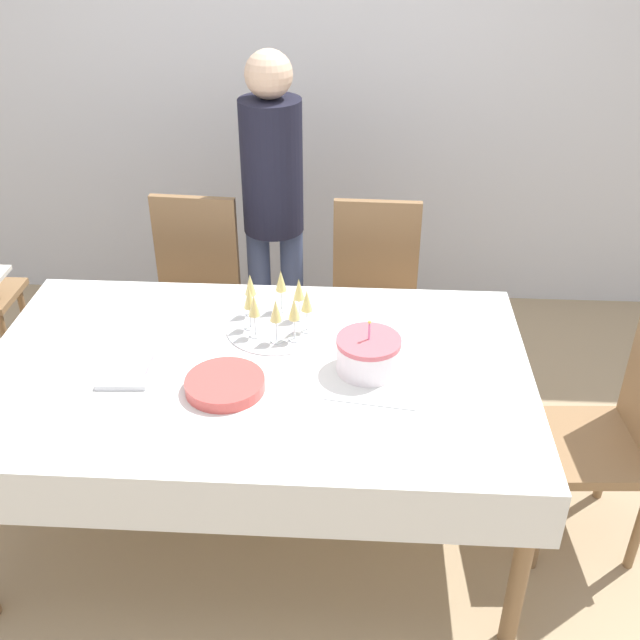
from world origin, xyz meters
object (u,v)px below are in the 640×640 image
object	(u,v)px
dining_chair_right_end	(614,427)
plate_stack_main	(225,384)
champagne_tray	(276,310)
person_standing	(273,192)
dining_chair_far_right	(374,296)
birthday_cake	(368,355)
dining_chair_far_left	(193,291)

from	to	relation	value
dining_chair_right_end	plate_stack_main	size ratio (longest dim) A/B	3.54
dining_chair_right_end	plate_stack_main	distance (m)	1.39
dining_chair_right_end	champagne_tray	bearing A→B (deg)	168.78
dining_chair_right_end	person_standing	distance (m)	1.76
dining_chair_right_end	dining_chair_far_right	bearing A→B (deg)	133.59
plate_stack_main	person_standing	size ratio (longest dim) A/B	0.17
plate_stack_main	birthday_cake	bearing A→B (deg)	16.60
dining_chair_far_right	champagne_tray	distance (m)	0.81
dining_chair_far_left	champagne_tray	size ratio (longest dim) A/B	2.50
dining_chair_right_end	birthday_cake	bearing A→B (deg)	-179.50
dining_chair_right_end	person_standing	xyz separation A→B (m)	(-1.33, 1.07, 0.43)
dining_chair_far_right	person_standing	size ratio (longest dim) A/B	0.60
dining_chair_far_left	champagne_tray	world-z (taller)	dining_chair_far_left
dining_chair_far_left	champagne_tray	distance (m)	0.86
birthday_cake	person_standing	size ratio (longest dim) A/B	0.14
dining_chair_right_end	champagne_tray	size ratio (longest dim) A/B	2.50
person_standing	dining_chair_far_left	bearing A→B (deg)	-155.44
dining_chair_far_right	person_standing	xyz separation A→B (m)	(-0.48, 0.17, 0.43)
birthday_cake	champagne_tray	world-z (taller)	birthday_cake
dining_chair_far_left	dining_chair_far_right	xyz separation A→B (m)	(0.85, 0.00, 0.00)
dining_chair_far_right	dining_chair_right_end	size ratio (longest dim) A/B	1.00
champagne_tray	plate_stack_main	world-z (taller)	champagne_tray
dining_chair_far_right	plate_stack_main	distance (m)	1.19
champagne_tray	dining_chair_right_end	bearing A→B (deg)	-11.22
dining_chair_right_end	birthday_cake	world-z (taller)	dining_chair_right_end
champagne_tray	person_standing	xyz separation A→B (m)	(-0.10, 0.82, 0.13)
dining_chair_right_end	plate_stack_main	bearing A→B (deg)	-173.75
champagne_tray	person_standing	world-z (taller)	person_standing
dining_chair_far_left	dining_chair_far_right	distance (m)	0.85
dining_chair_far_right	dining_chair_right_end	bearing A→B (deg)	-46.41
birthday_cake	person_standing	xyz separation A→B (m)	(-0.45, 1.07, 0.15)
birthday_cake	plate_stack_main	distance (m)	0.50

